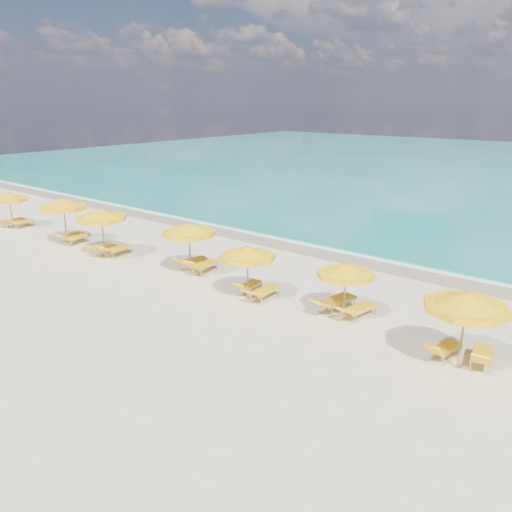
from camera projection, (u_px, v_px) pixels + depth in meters
The scene contains 26 objects.
ground_plane at pixel (234, 292), 20.82m from camera, with size 120.00×120.00×0.00m, color beige.
ocean at pixel (510, 170), 56.64m from camera, with size 120.00×80.00×0.30m, color #167F6D.
wet_sand_band at pixel (325, 251), 26.34m from camera, with size 120.00×2.60×0.01m, color tan.
foam_line at pixel (333, 248), 26.94m from camera, with size 120.00×1.20×0.03m, color white.
whitecap_near at pixel (323, 207), 37.07m from camera, with size 14.00×0.36×0.05m, color white.
umbrella_0 at pixel (9, 197), 30.63m from camera, with size 2.25×2.25×2.26m.
umbrella_1 at pixel (63, 204), 27.00m from camera, with size 2.88×2.88×2.62m.
umbrella_2 at pixel (101, 215), 24.76m from camera, with size 3.31×3.31×2.56m.
umbrella_3 at pixel (189, 230), 22.35m from camera, with size 2.75×2.75×2.46m.
umbrella_4 at pixel (248, 253), 19.51m from camera, with size 2.26×2.26×2.26m.
umbrella_5 at pixel (346, 271), 17.84m from camera, with size 2.66×2.66×2.13m.
umbrella_6 at pixel (467, 302), 14.30m from camera, with size 2.54×2.54×2.49m.
lounger_0_left at pixel (13, 223), 31.52m from camera, with size 0.80×1.87×0.73m.
lounger_0_right at pixel (22, 224), 31.15m from camera, with size 0.67×1.79×0.83m.
lounger_1_left at pixel (71, 238), 28.18m from camera, with size 0.68×1.82×0.64m.
lounger_1_right at pixel (76, 240), 27.60m from camera, with size 0.80×1.78×0.77m.
lounger_2_left at pixel (104, 251), 25.73m from camera, with size 0.91×1.80×0.74m.
lounger_2_right at pixel (118, 251), 25.54m from camera, with size 0.82×1.98×0.79m.
lounger_3_left at pixel (193, 264), 23.57m from camera, with size 0.95×2.00×0.85m.
lounger_3_right at pixel (204, 268), 22.99m from camera, with size 0.90×2.00×0.91m.
lounger_4_left at pixel (249, 288), 20.65m from camera, with size 0.81×1.71×0.73m.
lounger_4_right at pixel (264, 294), 20.00m from camera, with size 0.64×1.85×0.72m.
lounger_5_left at pixel (336, 304), 18.92m from camera, with size 1.02×2.18×0.75m.
lounger_5_right at pixel (359, 312), 18.34m from camera, with size 0.93×1.90×0.67m.
lounger_6_left at pixel (444, 352), 15.45m from camera, with size 0.79×1.66×0.77m.
lounger_6_right at pixel (482, 359), 15.01m from camera, with size 0.86×1.77×0.82m.
Camera 1 is at (12.81, -14.60, 7.71)m, focal length 35.00 mm.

